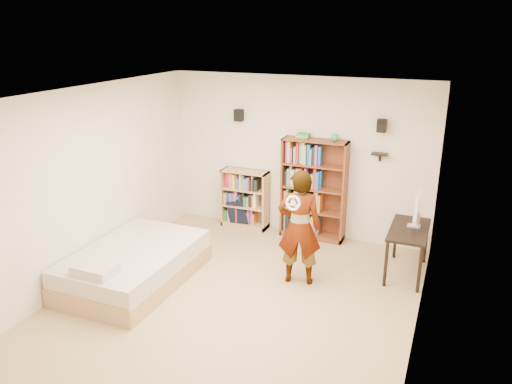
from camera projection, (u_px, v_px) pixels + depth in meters
ground at (238, 299)px, 6.64m from camera, size 4.50×5.00×0.01m
room_shell at (236, 172)px, 6.08m from camera, size 4.52×5.02×2.71m
crown_molding at (235, 97)px, 5.79m from camera, size 4.50×5.00×0.06m
speaker_left at (239, 115)px, 8.48m from camera, size 0.14×0.12×0.20m
speaker_right at (382, 126)px, 7.61m from camera, size 0.14×0.12×0.20m
wall_shelf at (380, 154)px, 7.76m from camera, size 0.25×0.16×0.02m
tall_bookshelf at (314, 190)px, 8.30m from camera, size 1.08×0.31×1.70m
low_bookshelf at (245, 199)px, 8.86m from camera, size 0.84×0.31×1.04m
computer_desk at (407, 251)px, 7.20m from camera, size 0.52×1.05×0.71m
imac at (415, 211)px, 7.08m from camera, size 0.16×0.50×0.49m
daybed at (134, 261)px, 7.01m from camera, size 1.36×2.09×0.62m
person at (299, 227)px, 6.84m from camera, size 0.67×0.52×1.65m
wii_wheel at (293, 203)px, 6.42m from camera, size 0.20×0.08×0.21m
navy_bag at (239, 212)px, 8.97m from camera, size 0.41×0.29×0.51m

